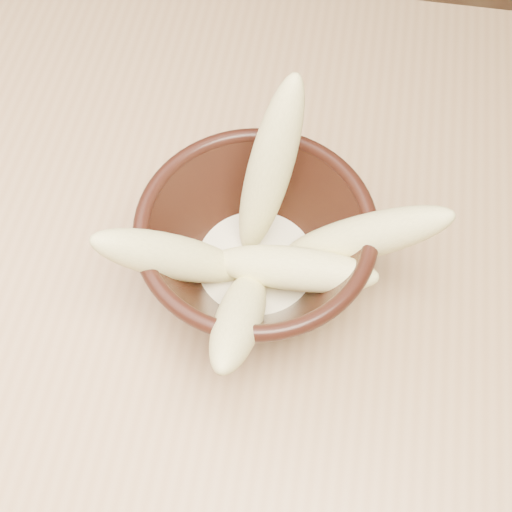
{
  "coord_description": "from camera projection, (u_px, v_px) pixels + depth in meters",
  "views": [
    {
      "loc": [
        0.09,
        -0.23,
        1.28
      ],
      "look_at": [
        0.05,
        0.04,
        0.8
      ],
      "focal_mm": 50.0,
      "sensor_mm": 36.0,
      "label": 1
    }
  ],
  "objects": [
    {
      "name": "milk_puddle",
      "position": [
        256.0,
        266.0,
        0.57
      ],
      "size": [
        0.1,
        0.1,
        0.01
      ],
      "primitive_type": "cylinder",
      "color": "beige",
      "rests_on": "bowl"
    },
    {
      "name": "banana_across",
      "position": [
        292.0,
        268.0,
        0.52
      ],
      "size": [
        0.14,
        0.05,
        0.06
      ],
      "primitive_type": "ellipsoid",
      "rotation": [
        1.33,
        0.0,
        1.47
      ],
      "color": "#CAC177",
      "rests_on": "bowl"
    },
    {
      "name": "banana_left",
      "position": [
        173.0,
        257.0,
        0.52
      ],
      "size": [
        0.13,
        0.08,
        0.11
      ],
      "primitive_type": "ellipsoid",
      "rotation": [
        0.85,
        0.0,
        -1.18
      ],
      "color": "#CAC177",
      "rests_on": "bowl"
    },
    {
      "name": "banana_front",
      "position": [
        239.0,
        318.0,
        0.5
      ],
      "size": [
        0.04,
        0.13,
        0.11
      ],
      "primitive_type": "ellipsoid",
      "rotation": [
        0.95,
        0.0,
        -0.03
      ],
      "color": "#CAC177",
      "rests_on": "bowl"
    },
    {
      "name": "banana_right",
      "position": [
        362.0,
        237.0,
        0.52
      ],
      "size": [
        0.13,
        0.03,
        0.12
      ],
      "primitive_type": "ellipsoid",
      "rotation": [
        0.88,
        0.0,
        1.56
      ],
      "color": "#CAC177",
      "rests_on": "bowl"
    },
    {
      "name": "table",
      "position": [
        201.0,
        351.0,
        0.65
      ],
      "size": [
        1.2,
        0.8,
        0.75
      ],
      "color": "tan",
      "rests_on": "ground"
    },
    {
      "name": "banana_upright",
      "position": [
        270.0,
        169.0,
        0.52
      ],
      "size": [
        0.07,
        0.1,
        0.16
      ],
      "primitive_type": "ellipsoid",
      "rotation": [
        0.42,
        0.0,
        2.73
      ],
      "color": "#CAC177",
      "rests_on": "bowl"
    },
    {
      "name": "bowl",
      "position": [
        256.0,
        251.0,
        0.55
      ],
      "size": [
        0.18,
        0.18,
        0.1
      ],
      "rotation": [
        0.0,
        0.0,
        0.37
      ],
      "color": "black",
      "rests_on": "table"
    }
  ]
}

